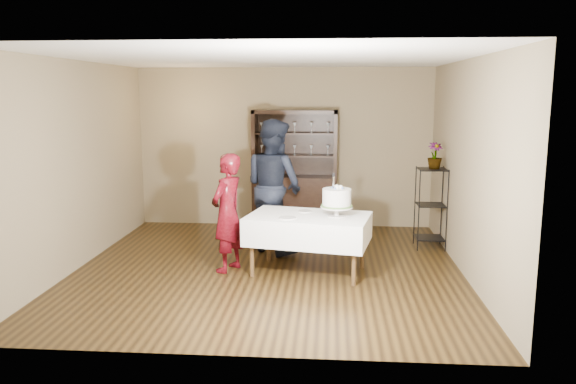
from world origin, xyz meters
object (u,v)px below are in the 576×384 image
object	(u,v)px
woman	(227,213)
man	(274,186)
china_hutch	(295,190)
potted_plant	(435,156)
plant_etagere	(431,205)
cake_table	(309,229)
cake	(337,199)

from	to	relation	value
woman	man	xyz separation A→B (m)	(0.50, 0.96, 0.19)
china_hutch	potted_plant	xyz separation A→B (m)	(2.11, -1.06, 0.72)
china_hutch	plant_etagere	distance (m)	2.33
china_hutch	man	bearing A→B (deg)	-98.68
cake_table	woman	size ratio (longest dim) A/B	1.08
china_hutch	cake_table	xyz separation A→B (m)	(0.33, -2.37, -0.09)
cake	cake_table	bearing A→B (deg)	173.19
plant_etagere	cake	world-z (taller)	cake
woman	potted_plant	xyz separation A→B (m)	(2.82, 1.30, 0.62)
plant_etagere	woman	distance (m)	3.08
cake_table	man	xyz separation A→B (m)	(-0.54, 0.97, 0.39)
plant_etagere	cake	distance (m)	1.98
china_hutch	cake_table	world-z (taller)	china_hutch
potted_plant	cake_table	bearing A→B (deg)	-143.66
plant_etagere	potted_plant	bearing A→B (deg)	-14.99
china_hutch	cake	bearing A→B (deg)	-74.23
cake_table	potted_plant	world-z (taller)	potted_plant
cake	potted_plant	xyz separation A→B (m)	(1.43, 1.35, 0.41)
man	potted_plant	xyz separation A→B (m)	(2.32, 0.34, 0.42)
man	cake	size ratio (longest dim) A/B	3.47
cake_table	china_hutch	bearing A→B (deg)	97.91
plant_etagere	man	size ratio (longest dim) A/B	0.62
cake_table	potted_plant	size ratio (longest dim) A/B	4.29
cake	potted_plant	size ratio (longest dim) A/B	1.43
potted_plant	china_hutch	bearing A→B (deg)	153.31
china_hutch	woman	distance (m)	2.46
china_hutch	cake	distance (m)	2.52
woman	plant_etagere	bearing A→B (deg)	138.20
potted_plant	plant_etagere	bearing A→B (deg)	165.01
cake	potted_plant	world-z (taller)	potted_plant
plant_etagere	cake	bearing A→B (deg)	-135.89
cake_table	woman	world-z (taller)	woman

